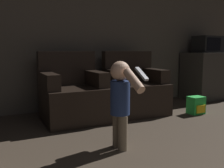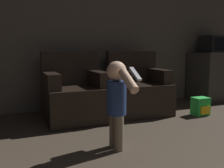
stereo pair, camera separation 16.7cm
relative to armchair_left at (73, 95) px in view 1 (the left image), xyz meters
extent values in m
cube|color=#51493F|center=(0.37, 0.66, 0.97)|extent=(8.40, 0.05, 2.60)
cube|color=black|center=(0.00, -0.05, -0.11)|extent=(0.81, 0.78, 0.45)
cube|color=black|center=(0.00, 0.25, 0.36)|extent=(0.80, 0.18, 0.47)
cube|color=black|center=(-0.32, -0.04, 0.22)|extent=(0.17, 0.61, 0.20)
cube|color=black|center=(0.32, -0.05, 0.22)|extent=(0.17, 0.61, 0.20)
cube|color=black|center=(0.97, -0.05, -0.11)|extent=(0.86, 0.82, 0.45)
cube|color=black|center=(1.00, 0.25, 0.36)|extent=(0.81, 0.22, 0.47)
cube|color=black|center=(0.65, -0.02, 0.22)|extent=(0.20, 0.62, 0.20)
cube|color=black|center=(1.29, -0.07, 0.22)|extent=(0.20, 0.62, 0.20)
cylinder|color=brown|center=(0.09, -1.22, -0.17)|extent=(0.09, 0.09, 0.34)
cylinder|color=brown|center=(0.09, -1.11, -0.17)|extent=(0.09, 0.09, 0.34)
cylinder|color=navy|center=(0.09, -1.17, 0.16)|extent=(0.19, 0.19, 0.32)
sphere|color=tan|center=(0.09, -1.17, 0.41)|extent=(0.19, 0.19, 0.19)
cylinder|color=tan|center=(0.08, -1.05, 0.15)|extent=(0.08, 0.08, 0.27)
cylinder|color=tan|center=(0.09, -1.40, 0.35)|extent=(0.08, 0.27, 0.20)
cube|color=#99999E|center=(0.09, -1.51, 0.42)|extent=(0.04, 0.16, 0.10)
cube|color=green|center=(1.74, -0.52, -0.21)|extent=(0.23, 0.17, 0.26)
cube|color=yellow|center=(1.74, -0.62, -0.24)|extent=(0.16, 0.02, 0.11)
cube|color=#38332D|center=(2.94, 0.29, 0.11)|extent=(1.08, 0.60, 0.89)
cube|color=black|center=(2.81, 0.29, 0.72)|extent=(0.51, 0.35, 0.31)
cube|color=black|center=(2.77, 0.12, 0.72)|extent=(0.36, 0.01, 0.24)
camera|label=1|loc=(-1.03, -3.19, 0.61)|focal=40.00mm
camera|label=2|loc=(-0.88, -3.26, 0.61)|focal=40.00mm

